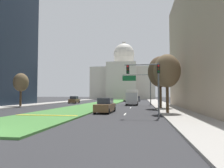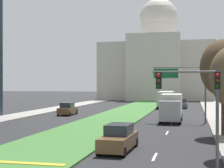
{
  "view_description": "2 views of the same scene",
  "coord_description": "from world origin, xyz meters",
  "views": [
    {
      "loc": [
        9.29,
        -9.05,
        2.19
      ],
      "look_at": [
        2.53,
        36.47,
        4.59
      ],
      "focal_mm": 32.5,
      "sensor_mm": 36.0,
      "label": 1
    },
    {
      "loc": [
        9.65,
        -8.07,
        4.47
      ],
      "look_at": [
        0.4,
        33.04,
        4.38
      ],
      "focal_mm": 57.68,
      "sensor_mm": 36.0,
      "label": 2
    }
  ],
  "objects": [
    {
      "name": "box_truck_delivery",
      "position": [
        7.24,
        33.84,
        1.68
      ],
      "size": [
        2.4,
        6.4,
        3.2
      ],
      "color": "#BCBCC1",
      "rests_on": "ground_plane"
    },
    {
      "name": "sedan_distant",
      "position": [
        7.72,
        57.5,
        0.79
      ],
      "size": [
        1.92,
        4.57,
        1.67
      ],
      "color": "#4C5156",
      "rests_on": "ground_plane"
    },
    {
      "name": "ground_plane",
      "position": [
        0.0,
        48.3,
        0.0
      ],
      "size": [
        260.0,
        260.0,
        0.0
      ],
      "primitive_type": "plane",
      "color": "#2B2B2D"
    },
    {
      "name": "grass_median",
      "position": [
        0.0,
        43.47,
        0.07
      ],
      "size": [
        6.92,
        86.93,
        0.14
      ],
      "primitive_type": "cube",
      "color": "#427A38",
      "rests_on": "ground_plane"
    },
    {
      "name": "overhead_guide_sign",
      "position": [
        8.79,
        33.24,
        4.67
      ],
      "size": [
        5.95,
        0.2,
        6.5
      ],
      "color": "#515456",
      "rests_on": "ground_plane"
    },
    {
      "name": "street_tree_right_mid",
      "position": [
        12.15,
        23.28,
        5.74
      ],
      "size": [
        3.88,
        3.88,
        8.19
      ],
      "color": "#4C3823",
      "rests_on": "ground_plane"
    },
    {
      "name": "street_tree_right_near",
      "position": [
        12.11,
        14.49,
        4.85
      ],
      "size": [
        3.03,
        3.03,
        6.78
      ],
      "color": "#4C3823",
      "rests_on": "ground_plane"
    },
    {
      "name": "median_curb_nose",
      "position": [
        0.0,
        9.78,
        0.16
      ],
      "size": [
        6.23,
        0.5,
        0.04
      ],
      "primitive_type": "cube",
      "color": "gold",
      "rests_on": "grass_median"
    },
    {
      "name": "sedan_lead_stopped",
      "position": [
        4.88,
        15.13,
        0.83
      ],
      "size": [
        1.98,
        4.76,
        1.77
      ],
      "color": "brown",
      "rests_on": "ground_plane"
    },
    {
      "name": "sedan_midblock",
      "position": [
        -7.49,
        39.64,
        0.82
      ],
      "size": [
        1.94,
        4.22,
        1.77
      ],
      "color": "brown",
      "rests_on": "ground_plane"
    },
    {
      "name": "capitol_building",
      "position": [
        0.0,
        95.69,
        9.63
      ],
      "size": [
        30.38,
        29.76,
        29.97
      ],
      "color": "beige",
      "rests_on": "ground_plane"
    },
    {
      "name": "sidewalk_right",
      "position": [
        13.33,
        38.64,
        0.07
      ],
      "size": [
        4.0,
        86.93,
        0.15
      ],
      "primitive_type": "cube",
      "color": "#9E9991",
      "rests_on": "ground_plane"
    },
    {
      "name": "sidewalk_left",
      "position": [
        -13.33,
        38.64,
        0.07
      ],
      "size": [
        4.0,
        86.93,
        0.15
      ],
      "primitive_type": "cube",
      "color": "#9E9991",
      "rests_on": "ground_plane"
    },
    {
      "name": "street_tree_left_mid",
      "position": [
        -11.89,
        23.91,
        4.3
      ],
      "size": [
        2.61,
        2.61,
        5.98
      ],
      "color": "#4C3823",
      "rests_on": "ground_plane"
    },
    {
      "name": "lane_dashes_right",
      "position": [
        7.4,
        36.42,
        0.0
      ],
      "size": [
        0.16,
        43.24,
        0.01
      ],
      "color": "silver",
      "rests_on": "ground_plane"
    },
    {
      "name": "city_bus",
      "position": [
        4.88,
        58.6,
        1.77
      ],
      "size": [
        2.62,
        11.0,
        2.95
      ],
      "color": "beige",
      "rests_on": "ground_plane"
    },
    {
      "name": "traffic_light_near_right",
      "position": [
        9.99,
        10.34,
        3.8
      ],
      "size": [
        3.34,
        0.35,
        5.2
      ],
      "color": "#515456",
      "rests_on": "ground_plane"
    }
  ]
}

